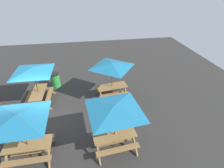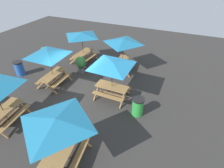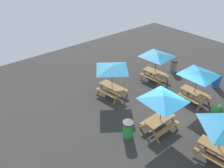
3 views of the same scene
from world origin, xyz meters
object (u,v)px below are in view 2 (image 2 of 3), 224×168
at_px(picnic_table_0, 123,44).
at_px(potted_plant_0, 81,63).
at_px(picnic_table_3, 49,56).
at_px(picnic_table_5, 82,37).
at_px(trash_bin_blue, 19,68).
at_px(potted_plant_1, 45,54).
at_px(picnic_table_1, 57,125).
at_px(picnic_table_2, 112,67).
at_px(trash_bin_green, 138,106).

height_order(picnic_table_0, potted_plant_0, picnic_table_0).
distance_m(picnic_table_3, picnic_table_5, 3.38).
distance_m(trash_bin_blue, potted_plant_1, 2.27).
xyz_separation_m(picnic_table_1, picnic_table_3, (-3.98, -3.69, 0.00)).
distance_m(picnic_table_2, potted_plant_0, 3.66).
distance_m(picnic_table_0, trash_bin_green, 4.67).
height_order(picnic_table_0, potted_plant_1, picnic_table_0).
bearing_deg(potted_plant_1, picnic_table_1, 45.26).
relative_size(trash_bin_blue, potted_plant_1, 0.85).
height_order(picnic_table_1, picnic_table_5, same).
distance_m(picnic_table_0, potted_plant_1, 6.16).
bearing_deg(picnic_table_2, picnic_table_1, -90.17).
bearing_deg(picnic_table_0, potted_plant_0, -66.83).
relative_size(picnic_table_1, trash_bin_green, 2.38).
relative_size(picnic_table_0, picnic_table_1, 1.00).
xyz_separation_m(picnic_table_0, potted_plant_0, (1.42, -2.47, -1.29)).
relative_size(trash_bin_green, potted_plant_0, 0.81).
height_order(picnic_table_0, picnic_table_3, same).
height_order(picnic_table_0, picnic_table_5, same).
xyz_separation_m(potted_plant_0, potted_plant_1, (-0.36, -3.44, -0.07)).
relative_size(picnic_table_1, picnic_table_5, 1.00).
bearing_deg(potted_plant_0, picnic_table_1, 26.09).
height_order(trash_bin_blue, potted_plant_0, potted_plant_0).
bearing_deg(trash_bin_green, picnic_table_2, -113.39).
bearing_deg(picnic_table_5, picnic_table_2, 54.62).
height_order(potted_plant_0, potted_plant_1, potted_plant_0).
bearing_deg(trash_bin_green, picnic_table_3, -94.70).
distance_m(picnic_table_1, potted_plant_0, 6.71).
bearing_deg(picnic_table_5, picnic_table_3, 2.69).
relative_size(trash_bin_green, potted_plant_1, 0.85).
height_order(picnic_table_1, potted_plant_1, picnic_table_1).
bearing_deg(picnic_table_1, picnic_table_5, -162.48).
bearing_deg(picnic_table_0, picnic_table_3, -50.95).
bearing_deg(picnic_table_1, picnic_table_3, -145.52).
distance_m(picnic_table_1, trash_bin_blue, 7.83).
relative_size(picnic_table_5, potted_plant_1, 2.02).
relative_size(picnic_table_3, potted_plant_0, 2.34).
height_order(picnic_table_0, picnic_table_2, same).
distance_m(picnic_table_2, potted_plant_1, 6.88).
bearing_deg(trash_bin_blue, picnic_table_1, 58.51).
bearing_deg(picnic_table_0, picnic_table_5, -97.20).
bearing_deg(picnic_table_0, picnic_table_1, -3.42).
height_order(picnic_table_3, picnic_table_5, same).
bearing_deg(potted_plant_0, potted_plant_1, -96.01).
bearing_deg(picnic_table_1, picnic_table_2, 170.21).
bearing_deg(trash_bin_blue, picnic_table_0, 118.42).
bearing_deg(picnic_table_0, picnic_table_2, 3.08).
bearing_deg(picnic_table_5, potted_plant_0, 29.70).
height_order(picnic_table_1, trash_bin_blue, picnic_table_1).
relative_size(picnic_table_0, picnic_table_2, 0.83).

